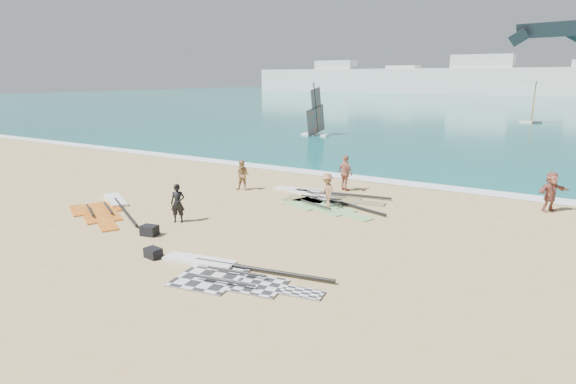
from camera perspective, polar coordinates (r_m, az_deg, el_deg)
The scene contains 18 objects.
ground at distance 16.12m, azimuth -7.08°, elevation -6.36°, with size 300.00×300.00×0.00m, color tan.
sea at distance 144.18m, azimuth 28.34°, elevation 9.77°, with size 300.00×240.00×0.06m, color #0C5855.
surf_line at distance 26.47m, azimuth 9.78°, elevation 1.43°, with size 300.00×1.20×0.04m, color white.
far_town at distance 163.73m, azimuth 23.39°, elevation 12.11°, with size 160.00×8.00×12.00m.
rig_grey at distance 13.96m, azimuth -7.65°, elevation -9.38°, with size 5.44×2.56×0.20m.
rig_green at distance 21.36m, azimuth 3.95°, elevation -1.17°, with size 5.37×3.22×0.20m.
rig_orange at distance 22.60m, azimuth 3.49°, elevation -0.34°, with size 5.80×2.59×0.20m.
rig_red at distance 21.75m, azimuth -20.51°, elevation -1.75°, with size 5.16×4.11×0.20m.
gear_bag_near at distance 17.67m, azimuth -16.10°, elevation -4.40°, with size 0.57×0.41×0.36m, color black.
gear_bag_far at distance 15.52m, azimuth -15.69°, elevation -6.97°, with size 0.52×0.37×0.31m, color black.
person_wetsuit at distance 18.82m, azimuth -12.94°, elevation -1.31°, with size 0.55×0.36×1.50m, color black.
beachgoer_left at distance 23.65m, azimuth -5.41°, elevation 1.98°, with size 0.73×0.57×1.49m, color #A27E4E.
beachgoer_mid at distance 20.43m, azimuth 4.64°, elevation 0.17°, with size 0.97×0.56×1.50m, color #9B6B49.
beachgoer_back at distance 23.57m, azimuth 6.82°, elevation 2.23°, with size 1.03×0.43×1.76m, color #B76B56.
beachgoer_right at distance 22.58m, azimuth 28.71°, elevation 0.05°, with size 1.56×0.50×1.69m, color #9B5748.
windsurfer_left at distance 45.88m, azimuth 3.28°, elevation 8.44°, with size 2.77×3.34×4.99m.
windsurfer_centre at distance 65.51m, azimuth 27.02°, elevation 8.53°, with size 2.81×3.33×4.99m.
kitesurf_kite at distance 61.48m, azimuth 28.40°, elevation 16.37°, with size 7.57×2.34×2.48m.
Camera 1 is at (9.59, -11.76, 5.46)m, focal length 30.00 mm.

